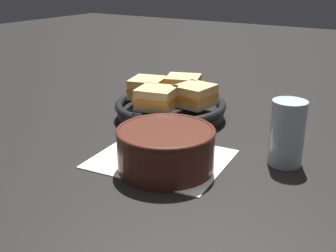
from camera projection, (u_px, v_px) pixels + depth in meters
ground_plane at (163, 152)px, 0.80m from camera, size 4.00×4.00×0.00m
napkin at (161, 158)px, 0.77m from camera, size 0.25×0.22×0.00m
soup_bowl at (166, 147)px, 0.72m from camera, size 0.17×0.17×0.08m
spoon at (178, 166)px, 0.73m from camera, size 0.15×0.10×0.01m
skillet at (171, 109)px, 0.98m from camera, size 0.26×0.35×0.04m
sandwich_near_left at (195, 95)px, 0.93m from camera, size 0.08×0.09×0.05m
sandwich_near_right at (183, 85)px, 1.01m from camera, size 0.10×0.10×0.05m
sandwich_far_left at (148, 88)px, 0.99m from camera, size 0.09×0.10×0.05m
sandwich_far_right at (157, 98)px, 0.91m from camera, size 0.09×0.09×0.05m
drinking_glass at (287, 133)px, 0.73m from camera, size 0.06×0.06×0.12m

